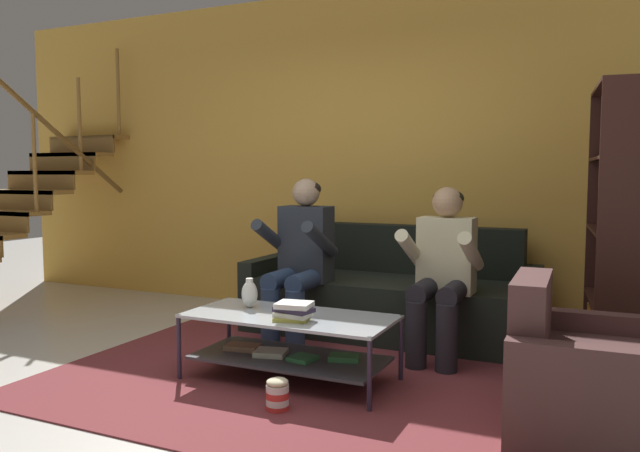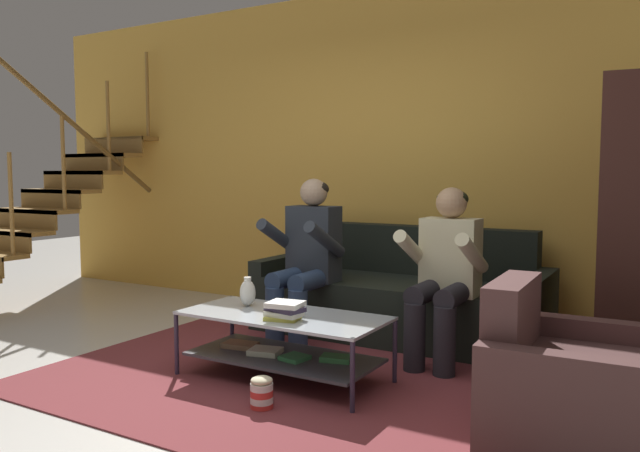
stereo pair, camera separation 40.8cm
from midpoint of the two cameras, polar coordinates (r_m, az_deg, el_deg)
ground at (r=3.64m, az=-11.05°, el=-15.78°), size 16.80×16.80×0.00m
back_partition at (r=5.59m, az=3.74°, el=6.63°), size 8.40×0.12×2.90m
staircase_run at (r=6.58m, az=-28.48°, el=1.51°), size 0.91×2.45×2.59m
couch at (r=5.00m, az=4.13°, el=-6.57°), size 2.23×0.89×0.84m
person_seated_left at (r=4.69m, az=-4.35°, el=-2.53°), size 0.50×0.58×1.24m
person_seated_right at (r=4.27m, az=8.48°, el=-3.63°), size 0.50×0.58×1.18m
coffee_table at (r=3.90m, az=-5.91°, el=-10.17°), size 1.28×0.58×0.41m
area_rug at (r=4.39m, az=-0.91°, el=-11.98°), size 3.19×3.31×0.01m
vase at (r=4.08m, az=-9.33°, el=-6.16°), size 0.10×0.10×0.19m
book_stack at (r=3.70m, az=-5.64°, el=-7.77°), size 0.24×0.20×0.11m
bookshelf at (r=4.35m, az=23.89°, el=-2.06°), size 0.42×0.94×1.83m
armchair at (r=3.21m, az=21.23°, el=-13.70°), size 0.91×0.83×0.78m
popcorn_tub at (r=3.48m, az=-7.39°, el=-15.09°), size 0.12×0.12×0.18m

